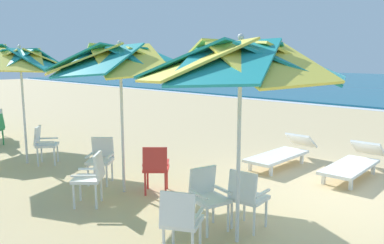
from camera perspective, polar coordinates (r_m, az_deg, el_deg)
The scene contains 13 objects.
ground_plane at distance 7.33m, azimuth 20.14°, elevation -10.23°, with size 80.00×80.00×0.00m, color #D3B784.
beach_umbrella_0 at distance 4.88m, azimuth 7.00°, elevation 8.51°, with size 2.60×2.60×2.67m.
plastic_chair_0 at distance 5.61m, azimuth 7.92°, elevation -10.44°, with size 0.49×0.51×0.87m.
plastic_chair_1 at distance 4.81m, azimuth -1.66°, elevation -13.79°, with size 0.60×0.61×0.87m.
plastic_chair_2 at distance 5.60m, azimuth 2.26°, elevation -10.38°, with size 0.56×0.53×0.87m.
beach_umbrella_1 at distance 6.88m, azimuth -10.29°, elevation 8.66°, with size 2.64×2.64×2.66m.
plastic_chair_3 at distance 6.63m, azimuth -14.28°, elevation -7.49°, with size 0.63×0.63×0.87m.
plastic_chair_4 at distance 6.98m, azimuth -5.25°, elevation -6.37°, with size 0.63×0.63×0.87m.
plastic_chair_5 at distance 7.75m, azimuth -12.98°, elevation -4.98°, with size 0.63×0.63×0.87m.
beach_umbrella_2 at distance 9.44m, azimuth -23.50°, elevation 8.06°, with size 2.23×2.23×2.64m.
plastic_chair_6 at distance 9.42m, azimuth -20.55°, elevation -2.78°, with size 0.63×0.63×0.87m.
sun_lounger_1 at distance 8.60m, azimuth 22.25°, elevation -5.50°, with size 0.73×2.17×0.62m.
sun_lounger_2 at distance 9.00m, azimuth 12.84°, elevation -4.37°, with size 0.65×2.15×0.62m.
Camera 1 is at (2.68, -6.39, 2.40)m, focal length 37.02 mm.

